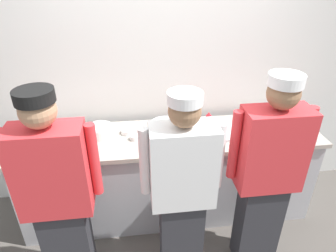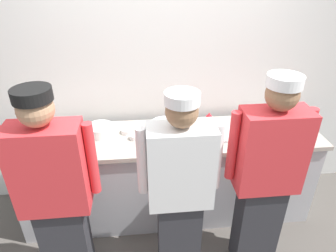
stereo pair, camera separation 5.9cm
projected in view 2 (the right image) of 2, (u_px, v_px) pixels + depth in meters
name	position (u px, v px, depth m)	size (l,w,h in m)	color
ground_plane	(172.00, 236.00, 2.89)	(9.00, 9.00, 0.00)	#514C47
wall_back	(164.00, 78.00, 2.95)	(4.40, 0.10, 2.61)	silver
prep_counter	(169.00, 175.00, 2.97)	(2.80, 0.66, 0.92)	#B2B2B7
chef_near_left	(56.00, 195.00, 2.07)	(0.61, 0.24, 1.70)	#2D2D33
chef_center	(180.00, 190.00, 2.16)	(0.60, 0.24, 1.64)	#2D2D33
chef_far_right	(266.00, 176.00, 2.25)	(0.61, 0.24, 1.70)	#2D2D33
plate_stack_front	(73.00, 129.00, 2.77)	(0.20, 0.20, 0.07)	white
plate_stack_rear	(100.00, 130.00, 2.73)	(0.24, 0.24, 0.10)	white
mixing_bowl_steel	(166.00, 129.00, 2.72)	(0.30, 0.30, 0.12)	#B7BABF
sheet_tray	(245.00, 131.00, 2.79)	(0.53, 0.30, 0.02)	#B7BABF
squeeze_bottle_primary	(209.00, 122.00, 2.78)	(0.05, 0.05, 0.19)	red
ramekin_red_sauce	(194.00, 123.00, 2.91)	(0.10, 0.10, 0.04)	white
ramekin_orange_sauce	(135.00, 137.00, 2.67)	(0.08, 0.08, 0.04)	white
ramekin_green_sauce	(127.00, 131.00, 2.77)	(0.11, 0.11, 0.04)	white
chefs_knife	(262.00, 132.00, 2.79)	(0.28, 0.03, 0.02)	#B7BABF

